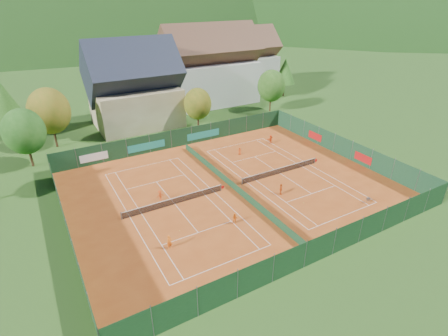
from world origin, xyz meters
TOP-DOWN VIEW (x-y plane):
  - ground at (0.00, 0.00)m, footprint 600.00×600.00m
  - clay_pad at (0.00, 0.00)m, footprint 40.00×32.00m
  - court_markings_left at (-8.00, 0.00)m, footprint 11.03×23.83m
  - court_markings_right at (8.00, 0.00)m, footprint 11.03×23.83m
  - tennis_net_left at (-7.85, 0.00)m, footprint 13.30×0.10m
  - tennis_net_right at (8.15, 0.00)m, footprint 13.30×0.10m
  - court_divider at (0.00, 0.00)m, footprint 0.03×28.80m
  - fence_north at (-0.46, 15.99)m, footprint 40.00×0.10m
  - fence_south at (0.00, -16.00)m, footprint 40.00×0.04m
  - fence_west at (-20.00, 0.00)m, footprint 0.04×32.00m
  - fence_east at (20.00, 0.05)m, footprint 0.09×32.00m
  - chalet at (-3.00, 30.00)m, footprint 16.20×12.00m
  - hotel_block_a at (16.00, 36.00)m, footprint 21.60×11.00m
  - hotel_block_b at (30.00, 44.00)m, footprint 17.28×10.00m
  - tree_west_front at (-22.00, 20.00)m, footprint 5.72×5.72m
  - tree_west_mid at (-18.00, 26.00)m, footprint 6.44×6.44m
  - tree_west_back at (-24.00, 34.00)m, footprint 5.60×5.60m
  - tree_center at (6.00, 22.00)m, footprint 5.01×5.01m
  - tree_east_front at (24.00, 24.00)m, footprint 5.72×5.72m
  - tree_east_mid at (34.00, 32.00)m, footprint 5.04×5.04m
  - tree_east_back at (26.00, 40.00)m, footprint 7.15×7.15m
  - mountain_backdrop at (28.54, 233.48)m, footprint 820.00×530.00m
  - ball_hopper at (12.40, -11.39)m, footprint 0.34×0.34m
  - loose_ball_0 at (-9.61, -5.13)m, footprint 0.07×0.07m
  - loose_ball_1 at (5.68, -7.53)m, footprint 0.07×0.07m
  - loose_ball_2 at (3.96, 6.14)m, footprint 0.07×0.07m
  - player_left_near at (-11.57, -7.28)m, footprint 0.60×0.43m
  - player_left_mid at (-3.78, -6.98)m, footprint 0.82×0.74m
  - player_left_far at (-9.15, 1.74)m, footprint 0.91×0.56m
  - player_right_near at (4.48, -4.52)m, footprint 0.78×0.93m
  - player_right_far_a at (6.43, 8.27)m, footprint 0.62×0.45m
  - player_right_far_b at (13.39, 9.55)m, footprint 1.43×0.68m

SIDE VIEW (x-z plane):
  - mountain_backdrop at x=28.54m, z-range -160.64..81.36m
  - ground at x=0.00m, z-range -0.02..-0.02m
  - clay_pad at x=0.00m, z-range 0.00..0.01m
  - court_markings_left at x=-8.00m, z-range 0.01..0.01m
  - court_markings_right at x=8.00m, z-range 0.01..0.01m
  - loose_ball_0 at x=-9.61m, z-range 0.00..0.07m
  - loose_ball_1 at x=5.68m, z-range 0.00..0.07m
  - loose_ball_2 at x=3.96m, z-range 0.00..0.07m
  - court_divider at x=0.00m, z-range 0.00..1.00m
  - tennis_net_left at x=-7.85m, z-range 0.00..1.02m
  - tennis_net_right at x=8.15m, z-range 0.00..1.02m
  - ball_hopper at x=12.40m, z-range 0.16..0.96m
  - player_right_far_a at x=6.43m, z-range 0.00..1.18m
  - player_left_mid at x=-3.78m, z-range 0.00..1.36m
  - player_left_far at x=-9.15m, z-range 0.00..1.36m
  - player_right_far_b at x=13.39m, z-range 0.00..1.48m
  - player_right_near at x=4.48m, z-range 0.00..1.49m
  - player_left_near at x=-11.57m, z-range 0.00..1.56m
  - fence_north at x=-0.46m, z-range -0.03..2.97m
  - fence_east at x=20.00m, z-range -0.02..2.98m
  - fence_south at x=0.00m, z-range 0.00..3.00m
  - fence_west at x=-20.00m, z-range 0.00..3.00m
  - tree_center at x=6.00m, z-range 0.92..8.52m
  - tree_west_front at x=-22.00m, z-range 1.05..9.74m
  - tree_east_front at x=24.00m, z-range 1.05..9.74m
  - tree_east_mid at x=34.00m, z-range 1.56..10.56m
  - tree_west_mid at x=-18.00m, z-range 1.18..10.96m
  - hotel_block_b at x=30.00m, z-range -1.13..14.37m
  - chalet at x=-3.00m, z-range -1.38..14.62m
  - tree_west_back at x=-24.00m, z-range 1.74..11.74m
  - tree_east_back at x=26.00m, z-range 1.31..12.18m
  - hotel_block_a at x=16.00m, z-range -1.24..16.01m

